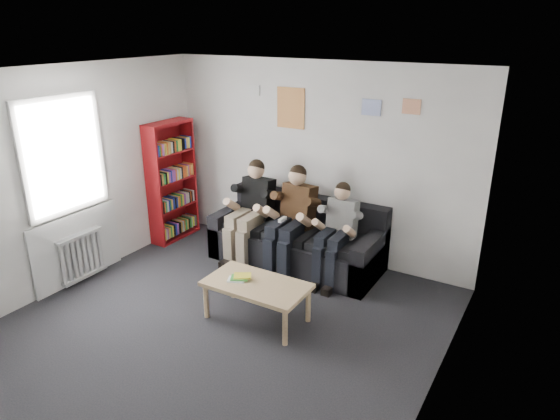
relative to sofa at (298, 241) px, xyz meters
name	(u,v)px	position (x,y,z in m)	size (l,w,h in m)	color
room_shell	(199,220)	(0.03, -2.06, 1.03)	(5.00, 5.00, 5.00)	black
sofa	(298,241)	(0.00, 0.00, 0.00)	(2.32, 0.95, 0.90)	black
bookshelf	(172,181)	(-2.06, -0.18, 0.58)	(0.27, 0.81, 1.81)	maroon
coffee_table	(257,287)	(0.30, -1.48, 0.08)	(1.14, 0.63, 0.46)	tan
game_cases	(239,278)	(0.09, -1.51, 0.16)	(0.23, 0.20, 0.05)	white
person_left	(250,212)	(-0.65, -0.21, 0.37)	(0.42, 0.91, 1.39)	black
person_middle	(290,220)	(0.00, -0.21, 0.38)	(0.43, 0.92, 1.41)	#4E311A
person_right	(335,233)	(0.65, -0.20, 0.33)	(0.37, 0.78, 1.28)	silver
radiator	(82,256)	(-2.12, -1.86, 0.03)	(0.10, 0.64, 0.60)	silver
window	(70,205)	(-2.19, -1.86, 0.71)	(0.05, 1.30, 2.36)	white
poster_large	(291,108)	(-0.37, 0.43, 1.73)	(0.42, 0.01, 0.55)	gold
poster_blue	(371,107)	(0.78, 0.43, 1.83)	(0.25, 0.01, 0.20)	blue
poster_pink	(411,107)	(1.28, 0.43, 1.88)	(0.22, 0.01, 0.18)	#C63D7C
poster_sign	(254,90)	(-0.97, 0.43, 1.93)	(0.20, 0.01, 0.14)	silver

